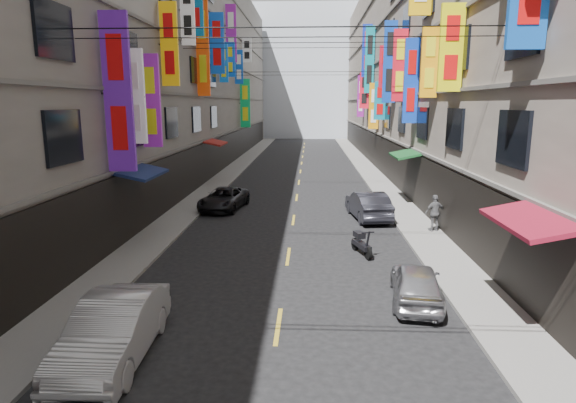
# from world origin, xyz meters

# --- Properties ---
(sidewalk_left) EXTENTS (2.00, 90.00, 0.12)m
(sidewalk_left) POSITION_xyz_m (-6.00, 42.00, 0.06)
(sidewalk_left) COLOR slate
(sidewalk_left) RESTS_ON ground
(sidewalk_right) EXTENTS (2.00, 90.00, 0.12)m
(sidewalk_right) POSITION_xyz_m (6.00, 42.00, 0.06)
(sidewalk_right) COLOR slate
(sidewalk_right) RESTS_ON ground
(building_row_left) EXTENTS (10.14, 90.00, 19.00)m
(building_row_left) POSITION_xyz_m (-11.99, 42.00, 9.49)
(building_row_left) COLOR gray
(building_row_left) RESTS_ON ground
(building_row_right) EXTENTS (10.14, 90.00, 19.00)m
(building_row_right) POSITION_xyz_m (11.99, 42.00, 9.49)
(building_row_right) COLOR #A09486
(building_row_right) RESTS_ON ground
(haze_block) EXTENTS (18.00, 8.00, 22.00)m
(haze_block) POSITION_xyz_m (0.00, 92.00, 11.00)
(haze_block) COLOR silver
(haze_block) RESTS_ON ground
(shop_signage) EXTENTS (14.00, 55.00, 11.59)m
(shop_signage) POSITION_xyz_m (-0.07, 35.24, 9.12)
(shop_signage) COLOR #0E38AC
(shop_signage) RESTS_ON ground
(street_awnings) EXTENTS (13.99, 35.20, 0.41)m
(street_awnings) POSITION_xyz_m (-1.26, 26.00, 3.00)
(street_awnings) COLOR #15502A
(street_awnings) RESTS_ON ground
(overhead_cables) EXTENTS (14.00, 38.04, 1.24)m
(overhead_cables) POSITION_xyz_m (0.00, 30.00, 8.80)
(overhead_cables) COLOR black
(overhead_cables) RESTS_ON ground
(lane_markings) EXTENTS (0.12, 80.20, 0.01)m
(lane_markings) POSITION_xyz_m (0.00, 39.00, 0.00)
(lane_markings) COLOR gold
(lane_markings) RESTS_ON ground
(scooter_far_right) EXTENTS (0.75, 1.75, 1.14)m
(scooter_far_right) POSITION_xyz_m (2.86, 24.36, 0.44)
(scooter_far_right) COLOR black
(scooter_far_right) RESTS_ON ground
(car_left_mid) EXTENTS (1.68, 4.45, 1.45)m
(car_left_mid) POSITION_xyz_m (-3.68, 16.14, 0.73)
(car_left_mid) COLOR silver
(car_left_mid) RESTS_ON ground
(car_left_far) EXTENTS (2.61, 4.55, 1.20)m
(car_left_far) POSITION_xyz_m (-4.00, 32.38, 0.60)
(car_left_far) COLOR black
(car_left_far) RESTS_ON ground
(car_right_mid) EXTENTS (1.88, 3.71, 1.21)m
(car_right_mid) POSITION_xyz_m (4.00, 19.77, 0.61)
(car_right_mid) COLOR #AAA9AE
(car_right_mid) RESTS_ON ground
(car_right_far) EXTENTS (2.10, 4.52, 1.44)m
(car_right_far) POSITION_xyz_m (3.82, 30.45, 0.72)
(car_right_far) COLOR #282830
(car_right_far) RESTS_ON ground
(pedestrian_rfar) EXTENTS (1.10, 0.80, 1.68)m
(pedestrian_rfar) POSITION_xyz_m (6.52, 27.68, 0.96)
(pedestrian_rfar) COLOR #5B5B5D
(pedestrian_rfar) RESTS_ON sidewalk_right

